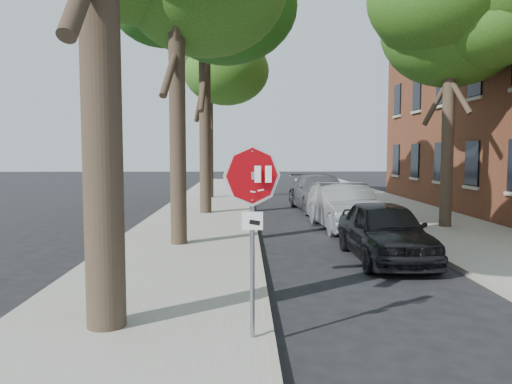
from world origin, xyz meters
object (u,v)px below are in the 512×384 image
at_px(tree_mid_b, 204,19).
at_px(stop_sign, 252,204).
at_px(car_a, 385,231).
at_px(car_b, 344,207).
at_px(tree_far, 209,68).
at_px(car_c, 320,193).
at_px(tree_right, 449,12).

bearing_deg(tree_mid_b, stop_sign, -83.05).
xyz_separation_m(tree_mid_b, car_a, (5.02, -8.82, -7.27)).
xyz_separation_m(car_a, car_b, (-0.04, 4.79, 0.06)).
xyz_separation_m(tree_mid_b, car_b, (4.98, -4.02, -7.21)).
distance_m(tree_far, car_c, 10.03).
relative_size(tree_mid_b, car_b, 2.18).
xyz_separation_m(tree_far, car_b, (5.28, -11.01, -6.43)).
relative_size(stop_sign, car_b, 0.55).
bearing_deg(stop_sign, car_a, 58.24).
relative_size(tree_mid_b, car_a, 2.45).
xyz_separation_m(car_b, car_c, (0.04, 5.43, 0.02)).
xyz_separation_m(tree_mid_b, car_c, (5.02, 1.40, -7.20)).
relative_size(car_a, car_c, 0.77).
relative_size(stop_sign, car_c, 0.47).
bearing_deg(tree_far, car_c, -46.37).
distance_m(tree_far, tree_right, 14.02).
xyz_separation_m(tree_far, tree_right, (8.70, -11.00, 0.00)).
distance_m(stop_sign, car_a, 6.39).
xyz_separation_m(stop_sign, car_b, (3.26, 10.12, -1.17)).
bearing_deg(stop_sign, car_b, 72.16).
bearing_deg(tree_far, tree_mid_b, -87.56).
bearing_deg(tree_far, car_b, -64.38).
height_order(stop_sign, car_a, stop_sign).
distance_m(tree_far, car_b, 13.80).
distance_m(tree_right, car_a, 8.76).
bearing_deg(car_a, tree_right, 54.50).
relative_size(tree_far, car_a, 2.20).
height_order(tree_far, car_a, tree_far).
xyz_separation_m(tree_mid_b, tree_right, (8.40, -4.01, -0.78)).
height_order(tree_mid_b, car_a, tree_mid_b).
xyz_separation_m(stop_sign, tree_mid_b, (-1.72, 14.15, 6.05)).
bearing_deg(tree_mid_b, car_c, 15.62).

